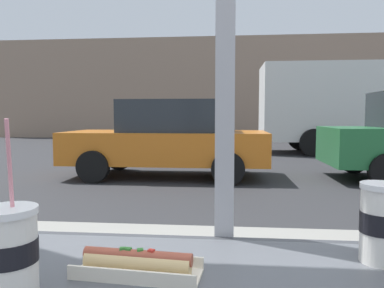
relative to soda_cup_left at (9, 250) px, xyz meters
The scene contains 7 objects.
ground_plane 8.38m from the soda_cup_left, 87.40° to the left, with size 60.00×60.00×0.00m, color #2D2D30.
building_facade_far 21.30m from the soda_cup_left, 88.98° to the left, with size 28.00×1.20×5.85m, color gray.
soda_cup_left is the anchor object (origin of this frame).
soda_cup_right 0.74m from the soda_cup_left, 16.47° to the left, with size 0.09×0.09×0.33m.
hotdog_tray_near 0.24m from the soda_cup_left, 25.52° to the left, with size 0.26×0.12×0.05m.
parked_car_orange 7.25m from the soda_cup_left, 96.79° to the left, with size 4.26×1.96×1.65m.
box_truck 13.57m from the soda_cup_left, 69.43° to the left, with size 6.68×2.44×3.09m.
Camera 1 is at (0.01, -0.90, 1.32)m, focal length 34.23 mm.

